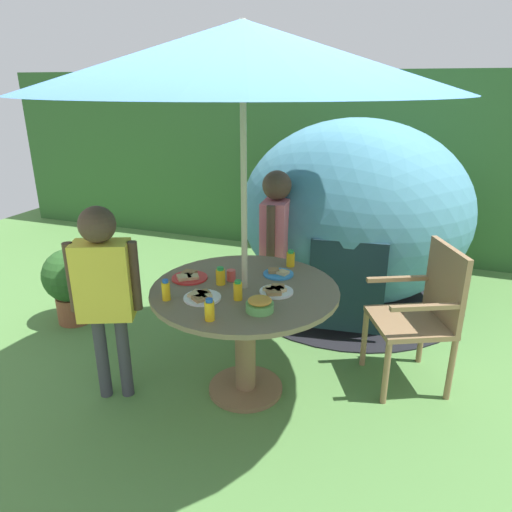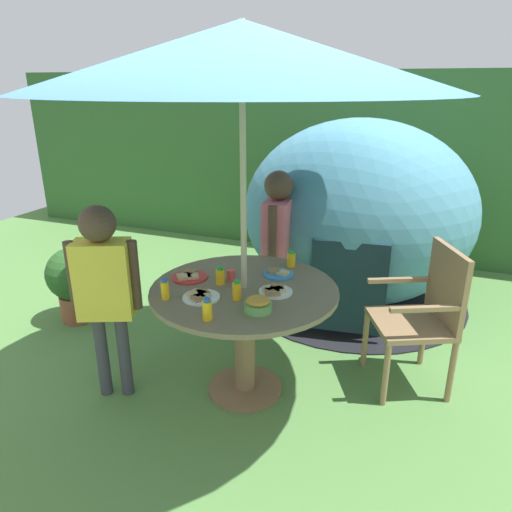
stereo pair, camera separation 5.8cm
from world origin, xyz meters
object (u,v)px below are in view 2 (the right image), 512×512
(garden_table, at_px, (244,314))
(wooden_chair, at_px, (425,311))
(juice_bottle_mid_left, at_px, (237,290))
(cup_near, at_px, (231,275))
(plate_far_left, at_px, (189,276))
(juice_bottle_near_right, at_px, (291,259))
(child_in_yellow_shirt, at_px, (104,280))
(juice_bottle_mid_right, at_px, (220,276))
(patio_umbrella, at_px, (242,57))
(plate_far_right, at_px, (201,296))
(juice_bottle_center_front, at_px, (165,290))
(plate_front_edge, at_px, (278,273))
(potted_plant, at_px, (74,280))
(juice_bottle_center_back, at_px, (207,310))
(snack_bowl, at_px, (258,305))
(plate_near_left, at_px, (275,291))
(child_in_pink_shirt, at_px, (278,232))
(dome_tent, at_px, (357,214))

(garden_table, distance_m, wooden_chair, 1.18)
(juice_bottle_mid_left, height_order, cup_near, juice_bottle_mid_left)
(plate_far_left, xyz_separation_m, juice_bottle_near_right, (0.55, 0.44, 0.04))
(child_in_yellow_shirt, xyz_separation_m, juice_bottle_mid_right, (0.62, 0.34, -0.01))
(patio_umbrella, bearing_deg, plate_far_right, -127.68)
(wooden_chair, bearing_deg, cup_near, -95.60)
(juice_bottle_center_front, bearing_deg, juice_bottle_mid_left, 20.74)
(plate_front_edge, xyz_separation_m, juice_bottle_center_front, (-0.50, -0.59, 0.05))
(potted_plant, bearing_deg, juice_bottle_mid_left, -18.06)
(juice_bottle_center_back, bearing_deg, potted_plant, 153.37)
(potted_plant, relative_size, child_in_yellow_shirt, 0.51)
(potted_plant, bearing_deg, juice_bottle_mid_right, -14.36)
(plate_far_right, bearing_deg, juice_bottle_center_back, -54.58)
(patio_umbrella, height_order, snack_bowl, patio_umbrella)
(plate_far_right, xyz_separation_m, plate_near_left, (0.38, 0.23, 0.00))
(patio_umbrella, distance_m, wooden_chair, 1.92)
(juice_bottle_near_right, height_order, juice_bottle_center_front, juice_bottle_center_front)
(plate_far_right, relative_size, juice_bottle_mid_left, 1.83)
(garden_table, height_order, plate_far_right, plate_far_right)
(potted_plant, relative_size, cup_near, 9.21)
(plate_near_left, xyz_separation_m, plate_front_edge, (-0.07, 0.27, -0.00))
(juice_bottle_mid_right, bearing_deg, juice_bottle_center_back, -72.97)
(child_in_pink_shirt, relative_size, cup_near, 18.74)
(potted_plant, xyz_separation_m, plate_front_edge, (1.87, -0.14, 0.39))
(juice_bottle_mid_right, bearing_deg, juice_bottle_mid_left, -42.66)
(patio_umbrella, bearing_deg, plate_far_left, 178.56)
(juice_bottle_mid_left, bearing_deg, plate_near_left, 42.40)
(plate_front_edge, distance_m, juice_bottle_mid_right, 0.40)
(child_in_yellow_shirt, relative_size, juice_bottle_mid_right, 11.23)
(juice_bottle_center_back, bearing_deg, cup_near, 100.72)
(child_in_pink_shirt, xyz_separation_m, snack_bowl, (0.28, -1.15, -0.06))
(plate_far_right, relative_size, juice_bottle_mid_right, 1.94)
(plate_front_edge, relative_size, juice_bottle_center_back, 1.61)
(wooden_chair, bearing_deg, juice_bottle_near_right, -111.81)
(potted_plant, xyz_separation_m, cup_near, (1.62, -0.33, 0.42))
(juice_bottle_center_back, distance_m, juice_bottle_mid_right, 0.48)
(juice_bottle_mid_right, bearing_deg, plate_front_edge, 42.22)
(snack_bowl, bearing_deg, plate_front_edge, 96.53)
(patio_umbrella, distance_m, juice_bottle_mid_right, 1.27)
(child_in_pink_shirt, bearing_deg, juice_bottle_near_right, 23.76)
(wooden_chair, xyz_separation_m, juice_bottle_near_right, (-0.90, -0.06, 0.26))
(plate_near_left, bearing_deg, plate_far_right, -149.17)
(child_in_yellow_shirt, height_order, plate_front_edge, child_in_yellow_shirt)
(plate_far_left, xyz_separation_m, juice_bottle_center_front, (0.02, -0.33, 0.05))
(juice_bottle_center_front, bearing_deg, garden_table, 40.74)
(garden_table, height_order, snack_bowl, snack_bowl)
(wooden_chair, height_order, child_in_pink_shirt, child_in_pink_shirt)
(wooden_chair, height_order, dome_tent, dome_tent)
(child_in_pink_shirt, relative_size, juice_bottle_center_front, 10.38)
(patio_umbrella, distance_m, plate_front_edge, 1.34)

